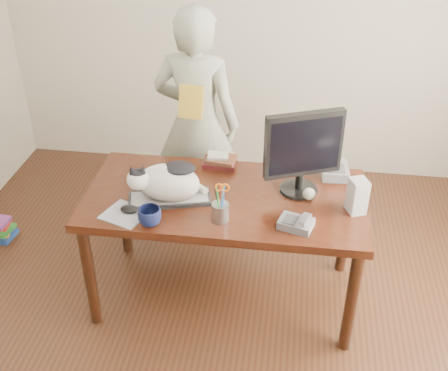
% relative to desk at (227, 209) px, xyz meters
% --- Properties ---
extents(room, '(4.50, 4.50, 4.50)m').
position_rel_desk_xyz_m(room, '(0.00, -0.68, 0.75)').
color(room, black).
rests_on(room, ground).
extents(desk, '(1.60, 0.80, 0.75)m').
position_rel_desk_xyz_m(desk, '(0.00, 0.00, 0.00)').
color(desk, black).
rests_on(desk, ground).
extents(keyboard, '(0.49, 0.28, 0.03)m').
position_rel_desk_xyz_m(keyboard, '(-0.30, -0.17, 0.16)').
color(keyboard, black).
rests_on(keyboard, desk).
extents(cat, '(0.44, 0.30, 0.26)m').
position_rel_desk_xyz_m(cat, '(-0.32, -0.18, 0.28)').
color(cat, white).
rests_on(cat, keyboard).
extents(monitor, '(0.43, 0.28, 0.50)m').
position_rel_desk_xyz_m(monitor, '(0.42, 0.02, 0.43)').
color(monitor, black).
rests_on(monitor, desk).
extents(pen_cup, '(0.10, 0.10, 0.23)m').
position_rel_desk_xyz_m(pen_cup, '(0.01, -0.31, 0.21)').
color(pen_cup, '#95959A').
rests_on(pen_cup, desk).
extents(mousepad, '(0.28, 0.27, 0.01)m').
position_rel_desk_xyz_m(mousepad, '(-0.51, -0.34, 0.15)').
color(mousepad, '#A6A9B2').
rests_on(mousepad, desk).
extents(mouse, '(0.12, 0.10, 0.04)m').
position_rel_desk_xyz_m(mouse, '(-0.49, -0.32, 0.17)').
color(mouse, black).
rests_on(mouse, mousepad).
extents(coffee_mug, '(0.18, 0.18, 0.10)m').
position_rel_desk_xyz_m(coffee_mug, '(-0.36, -0.40, 0.20)').
color(coffee_mug, black).
rests_on(coffee_mug, desk).
extents(phone, '(0.20, 0.17, 0.08)m').
position_rel_desk_xyz_m(phone, '(0.41, -0.32, 0.17)').
color(phone, slate).
rests_on(phone, desk).
extents(speaker, '(0.12, 0.13, 0.20)m').
position_rel_desk_xyz_m(speaker, '(0.73, -0.13, 0.25)').
color(speaker, '#A4A4A6').
rests_on(speaker, desk).
extents(baseball, '(0.07, 0.07, 0.07)m').
position_rel_desk_xyz_m(baseball, '(0.47, -0.05, 0.18)').
color(baseball, silver).
rests_on(baseball, desk).
extents(book_stack, '(0.21, 0.16, 0.07)m').
position_rel_desk_xyz_m(book_stack, '(-0.08, 0.25, 0.18)').
color(book_stack, '#441215').
rests_on(book_stack, desk).
extents(calculator, '(0.17, 0.22, 0.06)m').
position_rel_desk_xyz_m(calculator, '(0.62, 0.24, 0.18)').
color(calculator, slate).
rests_on(calculator, desk).
extents(person, '(0.64, 0.46, 1.63)m').
position_rel_desk_xyz_m(person, '(-0.30, 0.68, 0.21)').
color(person, beige).
rests_on(person, ground).
extents(held_book, '(0.16, 0.11, 0.21)m').
position_rel_desk_xyz_m(held_book, '(-0.30, 0.51, 0.45)').
color(held_book, gold).
rests_on(held_book, person).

